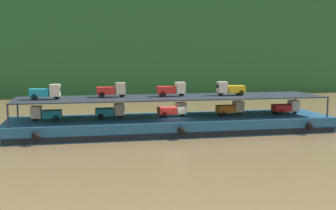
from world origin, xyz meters
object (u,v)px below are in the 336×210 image
(mini_truck_lower_fore, at_px, (231,108))
(mini_truck_lower_bow, at_px, (286,107))
(mini_truck_upper_bow, at_px, (230,89))
(mini_truck_lower_stern, at_px, (46,113))
(mini_truck_upper_stern, at_px, (46,92))
(mini_truck_lower_aft, at_px, (110,111))
(cargo_barge, at_px, (172,125))
(mini_truck_lower_mid, at_px, (172,110))
(mini_truck_upper_fore, at_px, (172,89))
(mini_truck_upper_mid, at_px, (112,90))

(mini_truck_lower_fore, relative_size, mini_truck_lower_bow, 1.01)
(mini_truck_lower_fore, bearing_deg, mini_truck_upper_bow, -123.38)
(mini_truck_lower_stern, relative_size, mini_truck_upper_stern, 1.00)
(mini_truck_lower_aft, bearing_deg, mini_truck_lower_stern, -175.56)
(cargo_barge, bearing_deg, mini_truck_lower_stern, 179.70)
(mini_truck_lower_mid, xyz_separation_m, mini_truck_lower_fore, (6.07, 0.17, 0.00))
(mini_truck_lower_aft, bearing_deg, mini_truck_lower_fore, -0.43)
(mini_truck_upper_fore, bearing_deg, mini_truck_lower_aft, 179.21)
(mini_truck_lower_stern, bearing_deg, mini_truck_upper_fore, 1.81)
(mini_truck_lower_aft, height_order, mini_truck_upper_fore, mini_truck_upper_fore)
(mini_truck_lower_fore, bearing_deg, cargo_barge, -175.98)
(mini_truck_lower_mid, bearing_deg, mini_truck_lower_stern, -179.03)
(mini_truck_lower_fore, relative_size, mini_truck_upper_fore, 1.01)
(mini_truck_upper_bow, bearing_deg, mini_truck_lower_mid, 179.07)
(mini_truck_upper_fore, bearing_deg, mini_truck_upper_mid, 176.81)
(mini_truck_lower_stern, height_order, mini_truck_upper_stern, mini_truck_upper_stern)
(mini_truck_lower_fore, distance_m, mini_truck_upper_stern, 18.10)
(mini_truck_lower_aft, distance_m, mini_truck_lower_bow, 17.98)
(mini_truck_lower_mid, bearing_deg, mini_truck_lower_bow, -1.42)
(mini_truck_lower_mid, distance_m, mini_truck_upper_stern, 12.08)
(mini_truck_lower_bow, xyz_separation_m, mini_truck_upper_mid, (-17.79, 0.80, 2.00))
(mini_truck_lower_aft, height_order, mini_truck_lower_bow, same)
(mini_truck_lower_fore, bearing_deg, mini_truck_upper_stern, -177.95)
(mini_truck_lower_aft, xyz_separation_m, mini_truck_lower_mid, (6.03, -0.26, 0.00))
(mini_truck_lower_fore, height_order, mini_truck_upper_fore, mini_truck_upper_fore)
(mini_truck_lower_mid, distance_m, mini_truck_lower_fore, 6.07)
(mini_truck_lower_stern, bearing_deg, mini_truck_lower_mid, 0.97)
(mini_truck_lower_fore, distance_m, mini_truck_lower_bow, 5.89)
(mini_truck_lower_mid, distance_m, mini_truck_lower_bow, 11.95)
(cargo_barge, bearing_deg, mini_truck_upper_mid, 172.48)
(mini_truck_lower_bow, height_order, mini_truck_upper_bow, mini_truck_upper_bow)
(cargo_barge, relative_size, mini_truck_upper_mid, 11.25)
(mini_truck_lower_mid, bearing_deg, mini_truck_lower_fore, 1.58)
(mini_truck_lower_aft, relative_size, mini_truck_upper_mid, 0.99)
(mini_truck_upper_mid, distance_m, mini_truck_upper_fore, 5.83)
(mini_truck_lower_fore, xyz_separation_m, mini_truck_lower_bow, (5.87, -0.46, 0.00))
(mini_truck_lower_aft, relative_size, mini_truck_lower_bow, 1.00)
(mini_truck_lower_mid, bearing_deg, mini_truck_upper_fore, 99.17)
(cargo_barge, distance_m, mini_truck_lower_stern, 11.99)
(mini_truck_lower_bow, bearing_deg, cargo_barge, 179.85)
(mini_truck_upper_bow, bearing_deg, cargo_barge, -178.38)
(mini_truck_lower_stern, bearing_deg, cargo_barge, -0.30)
(mini_truck_lower_aft, height_order, mini_truck_lower_mid, same)
(mini_truck_upper_stern, bearing_deg, cargo_barge, 1.03)
(mini_truck_upper_stern, distance_m, mini_truck_upper_bow, 17.81)
(mini_truck_lower_aft, relative_size, mini_truck_lower_fore, 0.98)
(mini_truck_upper_bow, bearing_deg, mini_truck_upper_fore, 177.38)
(mini_truck_lower_bow, bearing_deg, mini_truck_upper_bow, 178.11)
(mini_truck_upper_mid, height_order, mini_truck_upper_fore, same)
(mini_truck_lower_fore, height_order, mini_truck_upper_mid, mini_truck_upper_mid)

